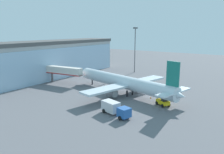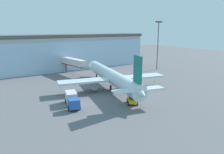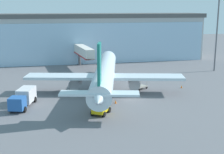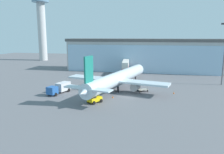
% 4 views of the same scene
% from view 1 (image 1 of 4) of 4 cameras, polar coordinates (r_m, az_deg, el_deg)
% --- Properties ---
extents(ground, '(240.00, 240.00, 0.00)m').
position_cam_1_polar(ground, '(62.12, 9.56, -4.48)').
color(ground, slate).
extents(terminal_building, '(64.76, 13.60, 13.75)m').
position_cam_1_polar(terminal_building, '(86.53, -16.11, 4.54)').
color(terminal_building, '#AAAAAA').
rests_on(terminal_building, ground).
extents(jet_bridge, '(3.84, 14.13, 5.75)m').
position_cam_1_polar(jet_bridge, '(73.98, -12.58, 1.56)').
color(jet_bridge, silver).
rests_on(jet_bridge, ground).
extents(apron_light_mast, '(3.20, 0.40, 18.74)m').
position_cam_1_polar(apron_light_mast, '(92.34, 6.02, 8.04)').
color(apron_light_mast, '#59595E').
rests_on(apron_light_mast, ground).
extents(airplane, '(29.14, 37.83, 10.84)m').
position_cam_1_polar(airplane, '(60.79, 3.30, -1.44)').
color(airplane, silver).
rests_on(airplane, ground).
extents(catering_truck, '(4.02, 7.62, 2.65)m').
position_cam_1_polar(catering_truck, '(46.40, 0.76, -8.17)').
color(catering_truck, '#2659A5').
rests_on(catering_truck, ground).
extents(baggage_cart, '(3.21, 2.90, 1.50)m').
position_cam_1_polar(baggage_cart, '(67.42, 6.29, -2.62)').
color(baggage_cart, '#9E998C').
rests_on(baggage_cart, ground).
extents(pushback_tug, '(3.40, 3.71, 2.30)m').
position_cam_1_polar(pushback_tug, '(53.51, 13.23, -6.27)').
color(pushback_tug, yellow).
rests_on(pushback_tug, ground).
extents(safety_cone_nose, '(0.36, 0.36, 0.55)m').
position_cam_1_polar(safety_cone_nose, '(58.35, 10.08, -5.31)').
color(safety_cone_nose, orange).
rests_on(safety_cone_nose, ground).
extents(safety_cone_wingtip, '(0.36, 0.36, 0.55)m').
position_cam_1_polar(safety_cone_wingtip, '(74.27, 9.88, -1.53)').
color(safety_cone_wingtip, orange).
rests_on(safety_cone_wingtip, ground).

